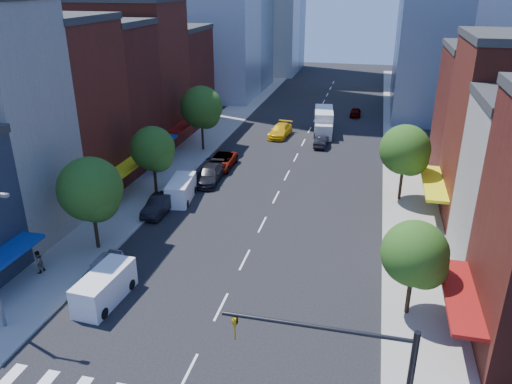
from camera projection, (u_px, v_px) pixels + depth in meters
ground at (188, 373)px, 26.54m from camera, size 220.00×220.00×0.00m
sidewalk_left at (206, 140)px, 64.97m from camera, size 5.00×120.00×0.15m
sidewalk_right at (404, 154)px, 59.65m from camera, size 5.00×120.00×0.15m
bldg_left_2 at (48, 112)px, 46.22m from camera, size 12.00×9.00×16.00m
bldg_left_3 at (96, 98)px, 54.02m from camera, size 12.00×8.00×15.00m
bldg_left_4 at (131, 75)px, 61.24m from camera, size 12.00×9.00×17.00m
bldg_left_5 at (163, 78)px, 70.53m from camera, size 12.00×10.00×13.00m
bldg_right_3 at (502, 118)px, 49.96m from camera, size 12.00×10.00×13.00m
tree_left_near at (92, 192)px, 36.82m from camera, size 4.80×4.80×7.30m
tree_left_mid at (154, 151)px, 46.80m from camera, size 4.20×4.20×6.65m
tree_left_far at (202, 109)px, 59.07m from camera, size 5.00×5.00×7.75m
tree_right_near at (417, 257)px, 29.51m from camera, size 4.00×4.00×6.20m
tree_right_far at (406, 152)px, 45.36m from camera, size 4.60×4.60×7.20m
parked_car_front at (103, 265)px, 35.33m from camera, size 1.66×3.84×1.29m
parked_car_second at (159, 205)px, 44.52m from camera, size 1.71×4.76×1.56m
parked_car_third at (221, 161)px, 55.20m from camera, size 2.68×5.69×1.57m
parked_car_rear at (209, 174)px, 51.37m from camera, size 2.70×5.84×1.65m
cargo_van_near at (104, 288)px, 32.05m from camera, size 2.24×4.96×2.07m
cargo_van_far at (181, 190)px, 46.97m from camera, size 2.56×5.05×2.06m
taxi at (280, 131)px, 66.33m from camera, size 2.83×5.78×1.62m
traffic_car_oncoming at (321, 141)px, 62.41m from camera, size 1.55×4.16×1.36m
traffic_car_far at (356, 112)px, 76.43m from camera, size 1.57×3.85×1.31m
box_truck at (323, 122)px, 67.46m from camera, size 3.21×8.14×3.19m
pedestrian_far at (38, 262)px, 35.09m from camera, size 0.79×0.93×1.68m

